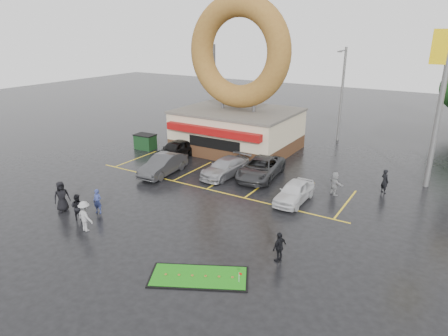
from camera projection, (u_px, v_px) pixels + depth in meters
The scene contains 19 objects.
ground at pixel (177, 206), 25.15m from camera, with size 120.00×120.00×0.00m, color black.
donut_shop at pixel (238, 101), 35.59m from camera, with size 10.20×8.70×13.50m.
shell_sign at pixel (444, 81), 25.95m from camera, with size 2.20×0.36×10.60m.
streetlight_left at pixel (214, 84), 44.53m from camera, with size 0.40×2.21×9.00m.
streetlight_mid at pixel (342, 92), 38.42m from camera, with size 0.40×2.21×9.00m.
car_black at pixel (175, 150), 34.29m from camera, with size 1.82×4.51×1.54m, color black.
car_dgrey at pixel (163, 165), 30.46m from camera, with size 1.61×4.63×1.53m, color #313234.
car_silver at pixel (225, 167), 30.16m from camera, with size 1.90×4.67×1.35m, color #939498.
car_grey at pixel (261, 168), 29.82m from camera, with size 2.47×5.36×1.49m, color #303033.
car_white at pixel (294, 192), 25.63m from camera, with size 1.62×4.02×1.37m, color silver.
person_blue at pixel (98, 201), 24.02m from camera, with size 0.56×0.37×1.53m, color navy.
person_blackjkt at pixel (77, 207), 23.19m from camera, with size 0.77×0.60×1.59m, color black.
person_hoodie at pixel (85, 216), 21.87m from camera, with size 1.13×0.65×1.75m, color gray.
person_bystander at pixel (62, 196), 24.25m from camera, with size 0.93×0.61×1.91m, color black.
person_cameraman at pixel (279, 247), 19.02m from camera, with size 0.90×0.37×1.53m, color black.
person_walker_near at pixel (335, 183), 26.72m from camera, with size 1.48×0.47×1.60m, color #979799.
person_walker_far at pixel (385, 181), 27.00m from camera, with size 0.61×0.40×1.68m, color black.
dumpster at pixel (145, 142), 36.99m from camera, with size 1.80×1.20×1.30m, color #183E1D.
putting_green at pixel (199, 277), 17.98m from camera, with size 4.83×3.74×0.56m.
Camera 1 is at (14.55, -17.99, 10.61)m, focal length 32.00 mm.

